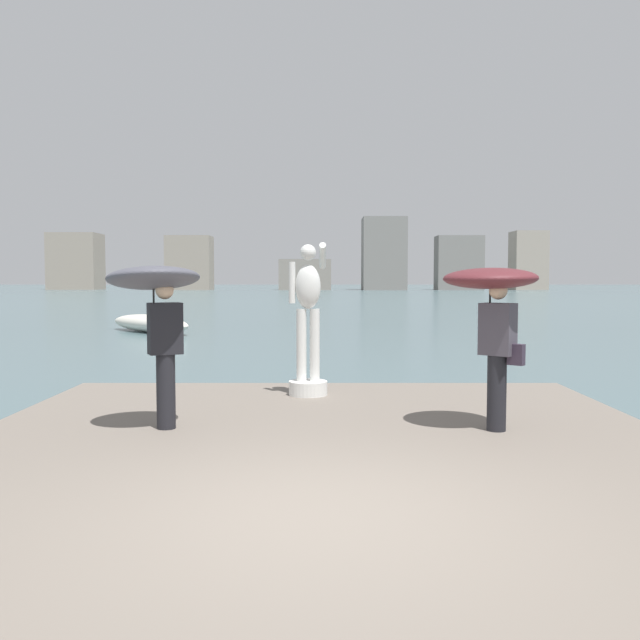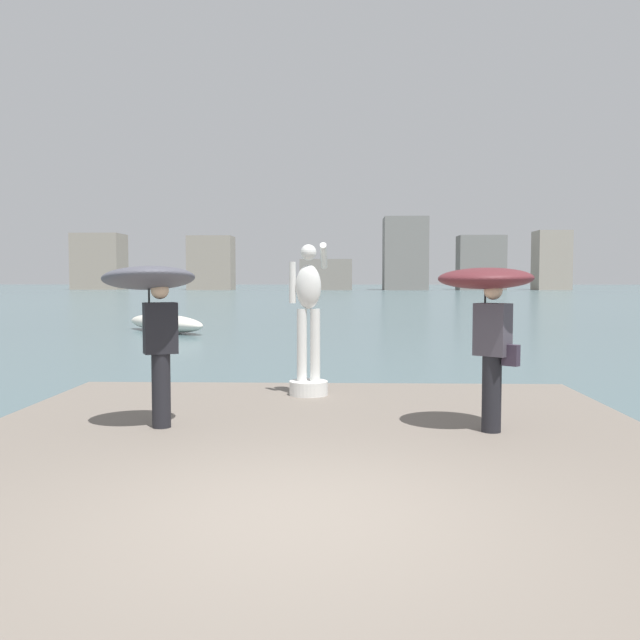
{
  "view_description": "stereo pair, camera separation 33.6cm",
  "coord_description": "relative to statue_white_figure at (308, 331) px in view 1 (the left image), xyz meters",
  "views": [
    {
      "loc": [
        -0.0,
        -5.16,
        2.16
      ],
      "look_at": [
        0.0,
        5.07,
        1.55
      ],
      "focal_mm": 39.02,
      "sensor_mm": 36.0,
      "label": 1
    },
    {
      "loc": [
        0.33,
        -5.15,
        2.16
      ],
      "look_at": [
        0.0,
        5.07,
        1.55
      ],
      "focal_mm": 39.02,
      "sensor_mm": 36.0,
      "label": 2
    }
  ],
  "objects": [
    {
      "name": "statue_white_figure",
      "position": [
        0.0,
        0.0,
        0.0
      ],
      "size": [
        0.58,
        0.85,
        2.3
      ],
      "color": "white",
      "rests_on": "pier"
    },
    {
      "name": "distant_skyline",
      "position": [
        -3.03,
        121.61,
        4.09
      ],
      "size": [
        94.31,
        11.18,
        13.51
      ],
      "color": "gray",
      "rests_on": "ground"
    },
    {
      "name": "onlooker_right",
      "position": [
        2.18,
        -2.39,
        0.56
      ],
      "size": [
        1.53,
        1.53,
        1.9
      ],
      "color": "black",
      "rests_on": "pier"
    },
    {
      "name": "boat_mid",
      "position": [
        -6.68,
        17.43,
        -1.01
      ],
      "size": [
        4.59,
        4.75,
        0.71
      ],
      "color": "silver",
      "rests_on": "ground"
    },
    {
      "name": "ground_plane",
      "position": [
        0.18,
        34.73,
        -1.37
      ],
      "size": [
        400.0,
        400.0,
        0.0
      ],
      "primitive_type": "plane",
      "color": "#4C666B"
    },
    {
      "name": "pier",
      "position": [
        0.18,
        -3.53,
        -1.17
      ],
      "size": [
        7.99,
        9.48,
        0.4
      ],
      "primitive_type": "cube",
      "color": "#70665B",
      "rests_on": "ground"
    },
    {
      "name": "onlooker_left",
      "position": [
        -1.72,
        -2.36,
        0.57
      ],
      "size": [
        1.42,
        1.43,
        1.96
      ],
      "color": "black",
      "rests_on": "pier"
    }
  ]
}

